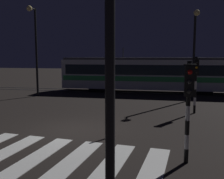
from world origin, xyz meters
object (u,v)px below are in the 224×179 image
object	(u,v)px
traffic_light_corner_far_right	(196,76)
tram	(149,74)
street_lamp_trackside_left	(35,41)
bollard_island_edge	(113,123)
street_lamp_trackside_right	(195,44)
traffic_light_corner_near_right	(189,97)

from	to	relation	value
traffic_light_corner_far_right	tram	world-z (taller)	tram
traffic_light_corner_far_right	street_lamp_trackside_left	distance (m)	13.30
street_lamp_trackside_left	bollard_island_edge	distance (m)	13.52
traffic_light_corner_far_right	street_lamp_trackside_right	distance (m)	5.26
street_lamp_trackside_right	tram	world-z (taller)	street_lamp_trackside_right
street_lamp_trackside_right	tram	size ratio (longest dim) A/B	0.40
street_lamp_trackside_left	tram	world-z (taller)	street_lamp_trackside_left
traffic_light_corner_far_right	bollard_island_edge	bearing A→B (deg)	-125.40
traffic_light_corner_near_right	bollard_island_edge	bearing A→B (deg)	140.34
traffic_light_corner_far_right	street_lamp_trackside_left	bearing A→B (deg)	160.78
bollard_island_edge	street_lamp_trackside_right	bearing A→B (deg)	67.83
traffic_light_corner_near_right	street_lamp_trackside_right	size ratio (longest dim) A/B	0.48
traffic_light_corner_far_right	tram	distance (m)	9.45
street_lamp_trackside_right	traffic_light_corner_near_right	bearing A→B (deg)	-96.12
street_lamp_trackside_left	tram	distance (m)	10.55
traffic_light_corner_near_right	bollard_island_edge	xyz separation A→B (m)	(-2.81, 2.33, -1.55)
street_lamp_trackside_left	traffic_light_corner_near_right	bearing A→B (deg)	-46.59
traffic_light_corner_far_right	traffic_light_corner_near_right	xyz separation A→B (m)	(-1.00, -7.69, -0.08)
traffic_light_corner_far_right	tram	size ratio (longest dim) A/B	0.20
street_lamp_trackside_right	bollard_island_edge	xyz separation A→B (m)	(-4.15, -10.18, -3.70)
street_lamp_trackside_right	tram	xyz separation A→B (m)	(-3.61, 4.03, -2.51)
street_lamp_trackside_left	bollard_island_edge	size ratio (longest dim) A/B	6.59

